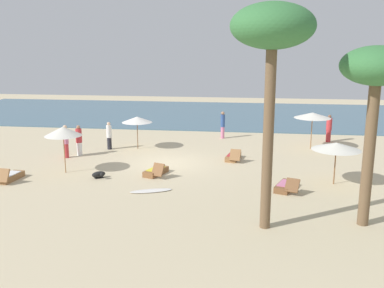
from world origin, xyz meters
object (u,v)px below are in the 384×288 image
person_2 (109,136)px  person_3 (79,140)px  lounger_1 (286,186)px  surfboard (151,191)px  lounger_0 (233,157)px  palm_1 (376,74)px  umbrella_0 (137,120)px  dog (99,175)px  palm_0 (272,34)px  lounger_3 (156,171)px  lounger_4 (9,177)px  person_1 (329,128)px  person_4 (223,124)px  umbrella_1 (63,131)px  umbrella_3 (312,115)px  umbrella_2 (336,146)px  person_0 (66,141)px

person_2 → person_3: person_3 is taller
lounger_1 → person_2: size_ratio=1.06×
surfboard → lounger_0: bearing=60.1°
person_2 → palm_1: size_ratio=0.27×
palm_1 → umbrella_0: bearing=136.8°
lounger_1 → surfboard: (-5.87, -0.97, -0.14)m
lounger_0 → dog: bearing=-145.7°
dog → palm_0: bearing=-31.8°
lounger_3 → person_3: 6.17m
lounger_4 → person_1: size_ratio=0.94×
umbrella_0 → surfboard: (2.57, -7.74, -1.79)m
person_1 → person_4: bearing=178.4°
umbrella_1 → palm_0: palm_0 is taller
person_3 → palm_1: 16.70m
lounger_0 → dog: size_ratio=2.45×
lounger_3 → surfboard: 2.51m
person_1 → palm_1: palm_1 is taller
umbrella_1 → person_2: umbrella_1 is taller
umbrella_0 → umbrella_3: bearing=7.5°
umbrella_0 → palm_0: bearing=-55.9°
lounger_0 → lounger_3: bearing=-137.4°
lounger_0 → person_2: person_2 is taller
umbrella_0 → surfboard: 8.35m
umbrella_0 → umbrella_2: (10.71, -5.60, -0.03)m
person_2 → palm_0: bearing=-49.4°
dog → umbrella_0: bearing=86.9°
person_3 → palm_1: bearing=-30.7°
lounger_3 → lounger_4: 6.93m
person_0 → palm_1: palm_1 is taller
umbrella_0 → lounger_1: bearing=-38.7°
lounger_4 → person_1: (16.37, 10.59, 0.73)m
palm_1 → person_4: bearing=112.9°
person_3 → lounger_0: bearing=0.9°
person_4 → dog: bearing=-118.3°
umbrella_3 → palm_1: palm_1 is taller
lounger_3 → person_0: person_0 is taller
umbrella_2 → palm_1: palm_1 is taller
lounger_0 → person_3: size_ratio=0.98×
palm_1 → person_2: bearing=141.8°
lounger_3 → lounger_4: lounger_4 is taller
lounger_4 → surfboard: 7.02m
umbrella_2 → lounger_3: (-8.43, 0.36, -1.61)m
person_2 → dog: 5.99m
umbrella_2 → palm_0: size_ratio=0.29×
lounger_3 → person_2: size_ratio=1.03×
umbrella_1 → person_3: umbrella_1 is taller
umbrella_1 → person_3: (-0.62, 3.45, -1.23)m
umbrella_3 → person_1: 2.81m
lounger_1 → dog: (-8.77, 0.61, 0.00)m
umbrella_0 → person_4: bearing=36.8°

